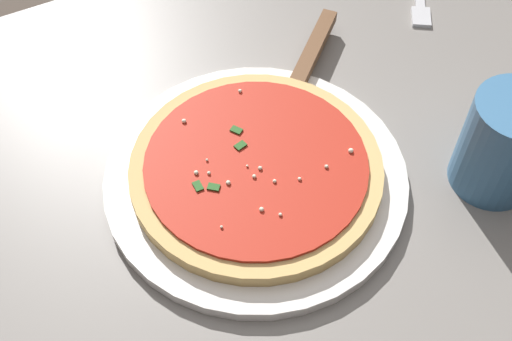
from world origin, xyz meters
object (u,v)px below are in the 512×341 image
object	(u,v)px
serving_plate	(256,178)
pizza	(256,168)
pizza_server	(304,71)
cup_tall_drink	(504,144)

from	to	relation	value
serving_plate	pizza	bearing A→B (deg)	163.75
pizza_server	cup_tall_drink	size ratio (longest dim) A/B	1.73
serving_plate	cup_tall_drink	distance (m)	0.25
pizza	serving_plate	bearing A→B (deg)	-16.25
serving_plate	cup_tall_drink	xyz separation A→B (m)	(0.22, -0.11, 0.05)
pizza_server	cup_tall_drink	distance (m)	0.24
pizza_server	pizza	bearing A→B (deg)	-138.51
serving_plate	pizza_server	bearing A→B (deg)	41.50
serving_plate	cup_tall_drink	bearing A→B (deg)	-26.46
pizza	cup_tall_drink	size ratio (longest dim) A/B	2.34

